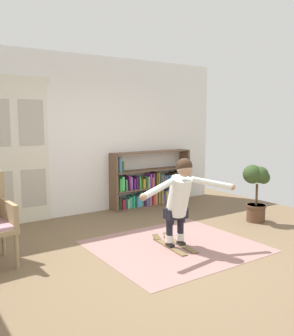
{
  "coord_description": "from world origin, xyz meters",
  "views": [
    {
      "loc": [
        -2.79,
        -3.61,
        1.75
      ],
      "look_at": [
        0.13,
        0.7,
        1.05
      ],
      "focal_mm": 38.97,
      "sensor_mm": 36.0,
      "label": 1
    }
  ],
  "objects_px": {
    "skis_pair": "(174,244)",
    "person_skier": "(180,195)",
    "bookshelf": "(150,185)",
    "potted_plant": "(256,188)"
  },
  "relations": [
    {
      "from": "bookshelf",
      "to": "person_skier",
      "type": "distance_m",
      "value": 2.58
    },
    {
      "from": "bookshelf",
      "to": "potted_plant",
      "type": "distance_m",
      "value": 2.17
    },
    {
      "from": "skis_pair",
      "to": "potted_plant",
      "type": "bearing_deg",
      "value": 4.2
    },
    {
      "from": "potted_plant",
      "to": "person_skier",
      "type": "relative_size",
      "value": 0.68
    },
    {
      "from": "bookshelf",
      "to": "person_skier",
      "type": "height_order",
      "value": "person_skier"
    },
    {
      "from": "skis_pair",
      "to": "person_skier",
      "type": "bearing_deg",
      "value": -95.91
    },
    {
      "from": "potted_plant",
      "to": "skis_pair",
      "type": "height_order",
      "value": "potted_plant"
    },
    {
      "from": "potted_plant",
      "to": "person_skier",
      "type": "distance_m",
      "value": 1.92
    },
    {
      "from": "bookshelf",
      "to": "potted_plant",
      "type": "xyz_separation_m",
      "value": [
        0.78,
        -2.02,
        0.17
      ]
    },
    {
      "from": "bookshelf",
      "to": "skis_pair",
      "type": "height_order",
      "value": "bookshelf"
    }
  ]
}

